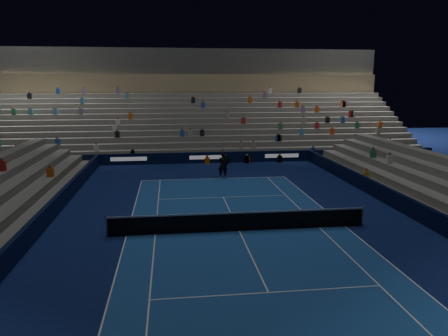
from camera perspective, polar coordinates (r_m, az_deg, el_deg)
name	(u,v)px	position (r m, az deg, el deg)	size (l,w,h in m)	color
ground	(239,231)	(21.42, 2.04, -8.40)	(90.00, 90.00, 0.00)	#0C194D
court_surface	(239,231)	(21.41, 2.04, -8.38)	(10.97, 23.77, 0.01)	#1A4891
sponsor_barrier_far	(207,158)	(39.12, -2.30, 1.40)	(44.00, 0.25, 1.00)	black
sponsor_barrier_east	(423,214)	(24.69, 24.98, -5.57)	(0.25, 37.00, 1.00)	black
sponsor_barrier_west	(34,230)	(21.96, -24.04, -7.53)	(0.25, 37.00, 1.00)	black
grandstand_main	(199,118)	(48.06, -3.31, 6.70)	(44.00, 15.20, 11.20)	slate
tennis_net	(239,221)	(21.25, 2.05, -7.11)	(12.90, 0.10, 1.10)	#B2B2B7
tennis_player	(223,165)	(32.67, -0.16, 0.37)	(0.74, 0.49, 2.04)	black
broadcast_camera	(226,161)	(38.74, 0.20, 0.98)	(0.56, 0.91, 0.53)	black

